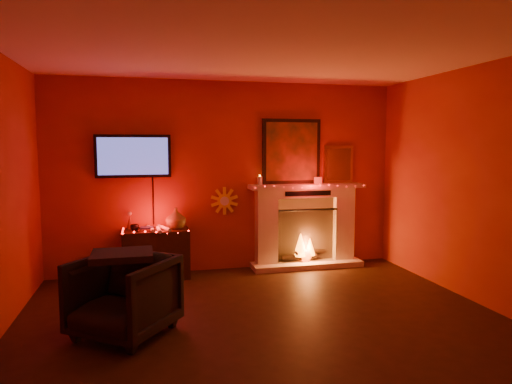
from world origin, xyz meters
TOP-DOWN VIEW (x-y plane):
  - room at (0.00, 0.00)m, footprint 5.00×5.00m
  - fireplace at (1.14, 2.39)m, footprint 1.72×0.40m
  - tv at (-1.30, 2.45)m, footprint 1.00×0.07m
  - sunburst_clock at (-0.05, 2.48)m, footprint 0.40×0.03m
  - console_table at (-1.01, 2.26)m, footprint 0.87×0.55m
  - armchair at (-1.38, 0.41)m, footprint 1.14×1.15m

SIDE VIEW (x-z plane):
  - armchair at x=-1.38m, z-range 0.00..0.76m
  - console_table at x=-1.01m, z-range -0.10..0.86m
  - fireplace at x=1.14m, z-range -0.37..1.81m
  - sunburst_clock at x=-0.05m, z-range 0.80..1.20m
  - room at x=0.00m, z-range -1.15..3.85m
  - tv at x=-1.30m, z-range 1.03..2.27m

